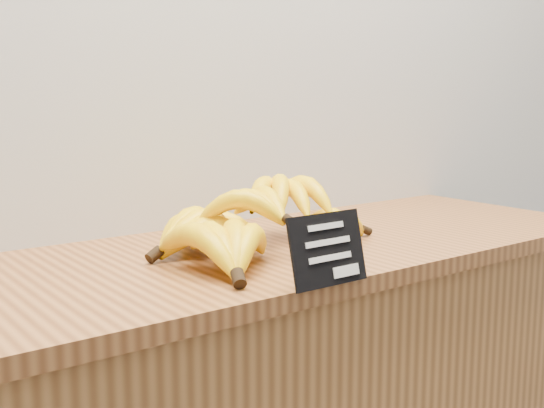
{
  "coord_description": "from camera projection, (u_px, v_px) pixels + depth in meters",
  "views": [
    {
      "loc": [
        -0.56,
        1.73,
        1.22
      ],
      "look_at": [
        0.16,
        2.7,
        1.02
      ],
      "focal_mm": 45.0,
      "sensor_mm": 36.0,
      "label": 1
    }
  ],
  "objects": [
    {
      "name": "counter_top",
      "position": [
        256.0,
        255.0,
        1.28
      ],
      "size": [
        1.56,
        0.54,
        0.03
      ],
      "primitive_type": "cube",
      "color": "#935A2D",
      "rests_on": "counter"
    },
    {
      "name": "chalkboard_sign",
      "position": [
        328.0,
        249.0,
        1.03
      ],
      "size": [
        0.14,
        0.03,
        0.11
      ],
      "primitive_type": "cube",
      "rotation": [
        -0.24,
        0.0,
        0.0
      ],
      "color": "black",
      "rests_on": "counter_top"
    },
    {
      "name": "banana_pile",
      "position": [
        241.0,
        225.0,
        1.24
      ],
      "size": [
        0.54,
        0.37,
        0.12
      ],
      "color": "yellow",
      "rests_on": "counter_top"
    }
  ]
}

